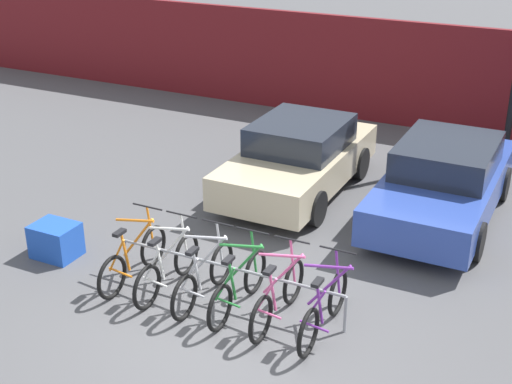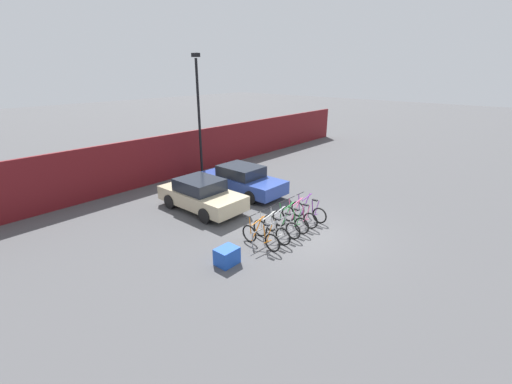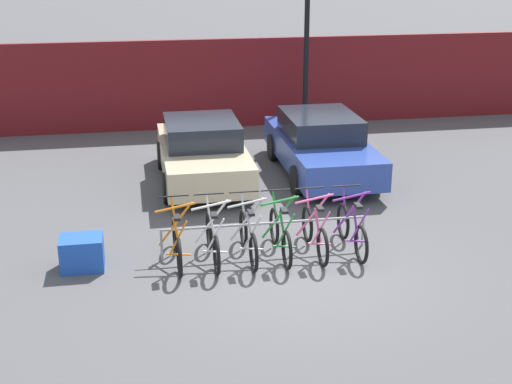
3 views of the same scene
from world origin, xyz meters
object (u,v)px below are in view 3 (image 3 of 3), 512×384
bike_rack (265,227)px  bicycle_silver (248,237)px  bicycle_green (280,235)px  bicycle_pink (315,233)px  car_blue (321,145)px  bicycle_orange (177,242)px  bicycle_purple (352,230)px  bicycle_white (213,240)px  cargo_crate (82,253)px  car_beige (203,152)px

bike_rack → bicycle_silver: bearing=-154.4°
bicycle_green → bicycle_pink: bearing=1.2°
car_blue → bicycle_silver: bearing=-119.4°
bicycle_silver → bicycle_orange: bearing=-178.5°
bicycle_green → bicycle_purple: same height
bicycle_white → car_blue: (3.01, 4.25, 0.31)m
bicycle_silver → cargo_crate: bearing=180.0°
bicycle_pink → bicycle_purple: 0.67m
bicycle_white → cargo_crate: bicycle_white is taller
bicycle_purple → cargo_crate: bicycle_purple is taller
bicycle_green → bicycle_pink: 0.61m
bicycle_orange → bicycle_green: 1.77m
bike_rack → bicycle_white: bearing=-170.8°
bicycle_green → bicycle_purple: (1.27, 0.00, 0.00)m
bicycle_purple → bicycle_green: bearing=-179.8°
car_beige → cargo_crate: car_beige is taller
bike_rack → bicycle_green: bicycle_green is taller
bicycle_green → car_beige: bearing=103.3°
bike_rack → bicycle_orange: bearing=-174.4°
bike_rack → bicycle_white: (-0.92, -0.15, -0.11)m
bicycle_white → bike_rack: bearing=10.6°
bicycle_green → car_beige: 4.26m
bicycle_orange → bicycle_silver: same height
bike_rack → bicycle_silver: size_ratio=2.10×
car_beige → cargo_crate: 4.77m
bicycle_pink → bike_rack: bearing=167.0°
bicycle_orange → car_blue: car_blue is taller
car_blue → bicycle_orange: bearing=-130.3°
bicycle_silver → car_blue: bearing=62.1°
bicycle_purple → car_beige: 4.69m
bicycle_silver → bicycle_purple: size_ratio=1.00×
bicycle_orange → cargo_crate: size_ratio=2.44×
bicycle_orange → bicycle_white: same height
bike_rack → bicycle_pink: size_ratio=2.10×
bicycle_pink → bicycle_purple: (0.67, 0.00, 0.00)m
bicycle_green → car_blue: bearing=67.8°
cargo_crate → car_blue: bearing=38.9°
bicycle_silver → car_beige: bearing=96.1°
bicycle_green → bicycle_purple: bearing=1.2°
bicycle_green → bicycle_silver: bearing=-178.8°
bicycle_purple → car_beige: (-2.16, 4.15, 0.31)m
bike_rack → bicycle_purple: bearing=-5.6°
bicycle_orange → bicycle_purple: same height
bicycle_orange → cargo_crate: 1.57m
bicycle_orange → bicycle_pink: size_ratio=1.00×
cargo_crate → bicycle_purple: bearing=-0.9°
bike_rack → cargo_crate: bearing=-178.6°
bicycle_silver → bicycle_green: bearing=1.5°
bicycle_pink → bicycle_purple: size_ratio=1.00×
bicycle_orange → car_beige: car_beige is taller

